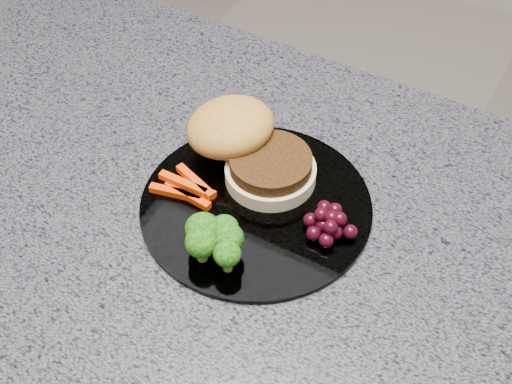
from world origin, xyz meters
TOP-DOWN VIEW (x-y plane):
  - countertop at (0.00, 0.00)m, footprint 1.20×0.60m
  - plate at (-0.04, 0.01)m, footprint 0.26×0.26m
  - burger at (-0.09, 0.07)m, footprint 0.19×0.14m
  - carrot_sticks at (-0.12, -0.01)m, footprint 0.08×0.05m
  - broccoli at (-0.04, -0.07)m, footprint 0.07×0.06m
  - grape_bunch at (0.05, 0.02)m, footprint 0.06×0.06m

SIDE VIEW (x-z plane):
  - countertop at x=0.00m, z-range 0.86..0.90m
  - plate at x=-0.04m, z-range 0.90..0.91m
  - carrot_sticks at x=-0.12m, z-range 0.91..0.92m
  - grape_bunch at x=0.05m, z-range 0.90..0.93m
  - burger at x=-0.09m, z-range 0.90..0.96m
  - broccoli at x=-0.04m, z-range 0.91..0.95m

